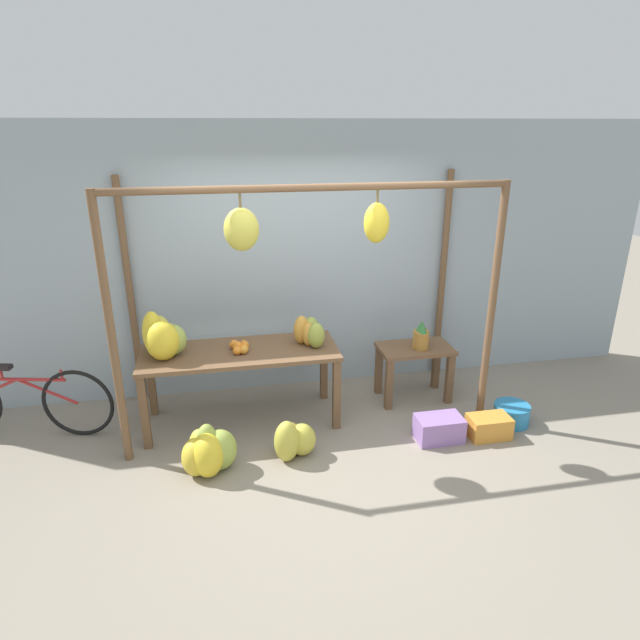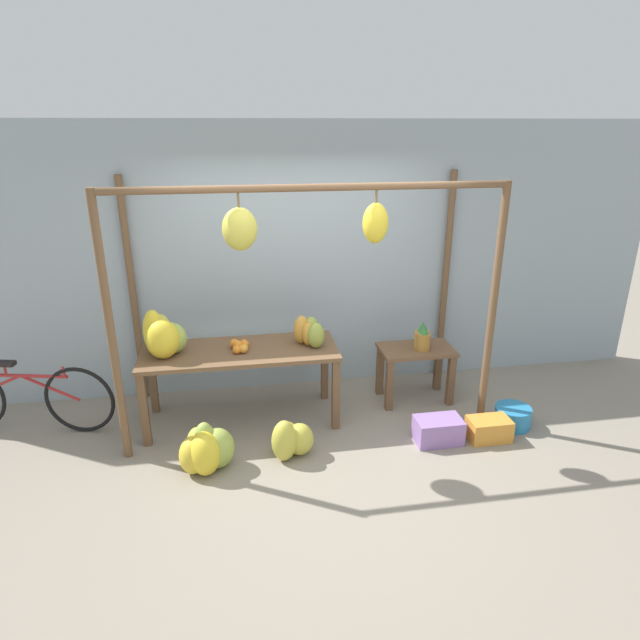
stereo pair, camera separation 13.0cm
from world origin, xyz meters
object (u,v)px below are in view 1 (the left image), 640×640
(pineapple_cluster, at_px, (421,337))
(blue_bucket, at_px, (511,414))
(banana_pile_ground_left, at_px, (208,452))
(banana_pile_on_table, at_px, (162,337))
(banana_pile_ground_right, at_px, (293,440))
(fruit_crate_white, at_px, (439,428))
(parked_bicycle, at_px, (21,401))
(fruit_crate_purple, at_px, (489,427))
(papaya_pile, at_px, (309,332))
(orange_pile, at_px, (240,347))

(pineapple_cluster, height_order, blue_bucket, pineapple_cluster)
(banana_pile_ground_left, bearing_deg, banana_pile_on_table, 114.20)
(pineapple_cluster, height_order, banana_pile_ground_right, pineapple_cluster)
(banana_pile_ground_left, relative_size, fruit_crate_white, 1.30)
(banana_pile_on_table, bearing_deg, parked_bicycle, 174.64)
(fruit_crate_purple, bearing_deg, pineapple_cluster, 115.50)
(banana_pile_ground_left, relative_size, fruit_crate_purple, 1.44)
(pineapple_cluster, relative_size, papaya_pile, 0.84)
(blue_bucket, bearing_deg, orange_pile, 168.17)
(banana_pile_ground_right, height_order, parked_bicycle, parked_bicycle)
(banana_pile_ground_right, xyz_separation_m, papaya_pile, (0.28, 0.71, 0.71))
(fruit_crate_purple, bearing_deg, banana_pile_ground_right, 178.82)
(blue_bucket, relative_size, parked_bicycle, 0.20)
(pineapple_cluster, distance_m, banana_pile_ground_left, 2.39)
(orange_pile, xyz_separation_m, pineapple_cluster, (1.83, 0.10, -0.08))
(fruit_crate_white, distance_m, parked_bicycle, 3.86)
(orange_pile, distance_m, fruit_crate_white, 1.99)
(orange_pile, xyz_separation_m, banana_pile_ground_left, (-0.34, -0.75, -0.61))
(banana_pile_ground_right, height_order, fruit_crate_white, banana_pile_ground_right)
(fruit_crate_white, height_order, fruit_crate_purple, fruit_crate_white)
(orange_pile, relative_size, parked_bicycle, 0.14)
(banana_pile_ground_left, height_order, blue_bucket, banana_pile_ground_left)
(banana_pile_ground_right, distance_m, fruit_crate_purple, 1.84)
(banana_pile_ground_left, distance_m, fruit_crate_purple, 2.56)
(pineapple_cluster, distance_m, fruit_crate_white, 0.98)
(parked_bicycle, distance_m, papaya_pile, 2.73)
(banana_pile_on_table, distance_m, blue_bucket, 3.40)
(banana_pile_ground_left, distance_m, fruit_crate_white, 2.09)
(orange_pile, distance_m, parked_bicycle, 2.07)
(pineapple_cluster, height_order, banana_pile_ground_left, pineapple_cluster)
(banana_pile_ground_left, relative_size, parked_bicycle, 0.32)
(pineapple_cluster, bearing_deg, fruit_crate_white, -96.30)
(banana_pile_ground_left, relative_size, blue_bucket, 1.60)
(banana_pile_on_table, height_order, fruit_crate_white, banana_pile_on_table)
(pineapple_cluster, height_order, fruit_crate_purple, pineapple_cluster)
(parked_bicycle, height_order, papaya_pile, papaya_pile)
(pineapple_cluster, bearing_deg, banana_pile_ground_left, -158.46)
(parked_bicycle, bearing_deg, orange_pile, -4.48)
(blue_bucket, bearing_deg, banana_pile_on_table, 170.07)
(banana_pile_on_table, bearing_deg, orange_pile, -2.79)
(banana_pile_on_table, relative_size, orange_pile, 2.16)
(fruit_crate_white, bearing_deg, pineapple_cluster, 83.70)
(orange_pile, distance_m, pineapple_cluster, 1.84)
(fruit_crate_purple, bearing_deg, orange_pile, 162.15)
(banana_pile_ground_left, xyz_separation_m, blue_bucket, (2.90, 0.22, -0.09))
(banana_pile_on_table, relative_size, fruit_crate_white, 1.20)
(fruit_crate_white, bearing_deg, papaya_pile, 146.88)
(blue_bucket, xyz_separation_m, papaya_pile, (-1.89, 0.57, 0.78))
(orange_pile, distance_m, fruit_crate_purple, 2.43)
(pineapple_cluster, distance_m, banana_pile_ground_right, 1.73)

